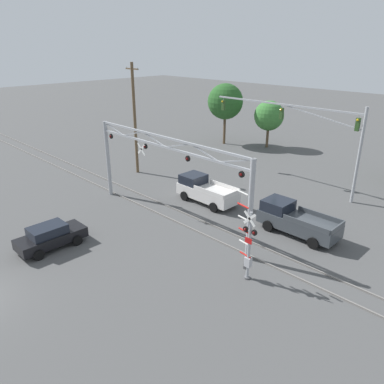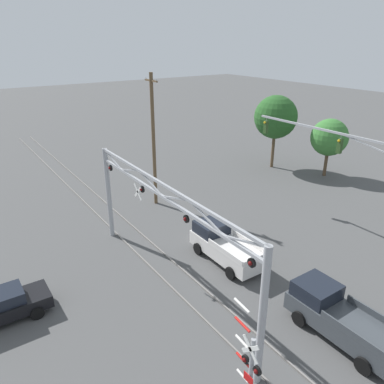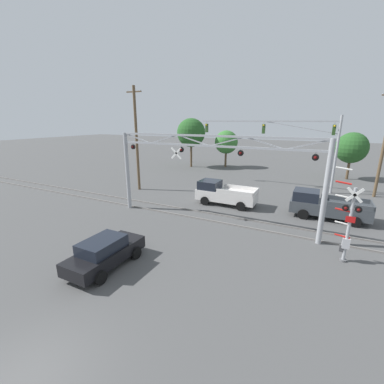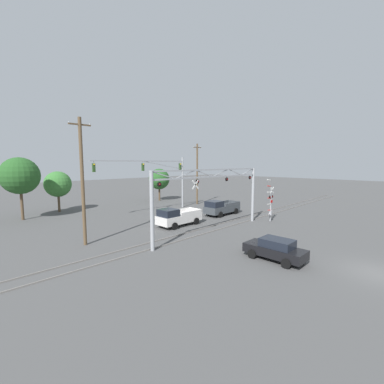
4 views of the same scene
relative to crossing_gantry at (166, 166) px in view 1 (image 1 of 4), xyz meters
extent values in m
cube|color=gray|center=(0.01, 0.28, -4.14)|extent=(80.00, 0.08, 0.10)
cube|color=gray|center=(0.01, 1.72, -4.14)|extent=(80.00, 0.08, 0.10)
cylinder|color=#9EA0A5|center=(-7.32, 0.00, -1.03)|extent=(0.31, 0.31, 6.32)
cylinder|color=#9EA0A5|center=(7.35, 0.00, -1.03)|extent=(0.31, 0.31, 6.32)
cube|color=#9EA0A5|center=(0.01, 0.00, 1.39)|extent=(14.99, 0.14, 0.14)
cube|color=#9EA0A5|center=(0.01, 0.00, 2.06)|extent=(14.99, 0.14, 0.14)
cube|color=#9EA0A5|center=(-6.10, 0.00, 1.73)|extent=(2.47, 0.08, 0.75)
cube|color=#9EA0A5|center=(-3.66, 0.00, 1.73)|extent=(2.47, 0.08, 0.75)
cube|color=#9EA0A5|center=(-1.21, 0.00, 1.73)|extent=(2.47, 0.08, 0.75)
cube|color=#9EA0A5|center=(1.23, 0.00, 1.73)|extent=(2.47, 0.08, 0.75)
cube|color=#9EA0A5|center=(3.68, 0.00, 1.73)|extent=(2.47, 0.08, 0.75)
cube|color=#9EA0A5|center=(6.13, 0.00, 1.73)|extent=(2.47, 0.08, 0.75)
cylinder|color=black|center=(-6.57, 0.00, 1.03)|extent=(0.38, 0.10, 0.38)
sphere|color=#590C0C|center=(-6.57, -0.07, 1.03)|extent=(0.18, 0.18, 0.18)
cylinder|color=#9EA0A5|center=(-6.57, 0.00, 1.27)|extent=(0.04, 0.04, 0.10)
cylinder|color=black|center=(-2.18, 0.00, 1.03)|extent=(0.38, 0.10, 0.38)
sphere|color=#590C0C|center=(-2.18, -0.07, 1.03)|extent=(0.18, 0.18, 0.18)
cylinder|color=#9EA0A5|center=(-2.18, 0.00, 1.27)|extent=(0.04, 0.04, 0.10)
cylinder|color=black|center=(2.21, 0.00, 1.03)|extent=(0.38, 0.10, 0.38)
sphere|color=#590C0C|center=(2.21, -0.07, 1.03)|extent=(0.18, 0.18, 0.18)
cylinder|color=#9EA0A5|center=(2.21, 0.00, 1.27)|extent=(0.04, 0.04, 0.10)
cylinder|color=black|center=(6.59, 0.00, 1.03)|extent=(0.38, 0.10, 0.38)
sphere|color=#590C0C|center=(6.59, -0.07, 1.03)|extent=(0.18, 0.18, 0.18)
cylinder|color=#9EA0A5|center=(6.59, 0.00, 1.27)|extent=(0.04, 0.04, 0.10)
cube|color=white|center=(-2.56, -0.10, 0.77)|extent=(0.88, 0.03, 0.88)
cube|color=white|center=(-2.56, -0.10, 0.77)|extent=(0.88, 0.03, 0.88)
cylinder|color=black|center=(-2.56, -0.12, 0.77)|extent=(0.04, 0.04, 0.02)
cylinder|color=#9EA0A5|center=(8.60, -1.67, -2.16)|extent=(0.16, 0.16, 4.06)
cylinder|color=#59595B|center=(8.60, -1.67, -4.14)|extent=(0.35, 0.35, 0.10)
cube|color=white|center=(8.60, -1.78, -0.48)|extent=(0.78, 0.03, 0.78)
cube|color=white|center=(8.60, -1.78, -0.48)|extent=(0.78, 0.03, 0.78)
cylinder|color=black|center=(8.60, -1.80, -0.48)|extent=(0.04, 0.04, 0.02)
cylinder|color=black|center=(8.32, -1.67, -1.23)|extent=(0.32, 0.09, 0.32)
sphere|color=#590C0C|center=(8.32, -1.73, -1.23)|extent=(0.16, 0.16, 0.16)
cylinder|color=black|center=(8.88, -1.67, -1.23)|extent=(0.32, 0.09, 0.32)
sphere|color=#590C0C|center=(8.88, -1.73, -1.23)|extent=(0.16, 0.16, 0.16)
cube|color=#9EA0A5|center=(8.60, -1.67, -1.23)|extent=(0.64, 0.06, 0.06)
cube|color=red|center=(8.60, -1.77, -1.78)|extent=(0.44, 0.02, 0.32)
cube|color=#B2B2B7|center=(8.60, -1.67, -3.14)|extent=(0.36, 0.28, 0.56)
cylinder|color=red|center=(8.37, -1.67, -2.78)|extent=(0.72, 0.09, 0.17)
cylinder|color=white|center=(8.29, -1.67, -2.07)|extent=(0.72, 0.09, 0.17)
cylinder|color=red|center=(8.21, -1.67, -1.36)|extent=(0.72, 0.09, 0.17)
cylinder|color=white|center=(8.13, -1.67, -0.65)|extent=(0.72, 0.09, 0.17)
cylinder|color=red|center=(8.04, -1.67, 0.06)|extent=(0.72, 0.09, 0.17)
cylinder|color=white|center=(7.96, -1.67, 0.77)|extent=(0.72, 0.09, 0.17)
cube|color=#3F3F42|center=(8.46, -1.67, -3.49)|extent=(0.24, 0.12, 0.36)
cylinder|color=#9EA0A5|center=(8.15, 12.97, -0.31)|extent=(0.24, 0.24, 7.75)
cube|color=#9EA0A5|center=(0.87, 12.97, 2.96)|extent=(14.55, 0.14, 0.14)
cube|color=#9EA0A5|center=(4.51, 12.97, 2.36)|extent=(7.29, 0.08, 1.28)
cylinder|color=#9EA0A5|center=(-5.90, 12.97, 2.81)|extent=(0.04, 0.04, 0.30)
cube|color=#28471E|center=(-5.90, 12.97, 2.16)|extent=(0.30, 0.26, 1.00)
sphere|color=yellow|center=(-5.90, 12.81, 2.53)|extent=(0.18, 0.18, 0.18)
cylinder|color=#9EA0A5|center=(0.87, 12.97, 2.81)|extent=(0.04, 0.04, 0.30)
cube|color=#28471E|center=(0.87, 12.97, 2.16)|extent=(0.30, 0.26, 1.00)
sphere|color=yellow|center=(0.87, 12.81, 2.53)|extent=(0.18, 0.18, 0.18)
cylinder|color=#9EA0A5|center=(7.65, 12.97, 2.81)|extent=(0.04, 0.04, 0.30)
cube|color=#28471E|center=(7.65, 12.97, 2.16)|extent=(0.30, 0.26, 1.00)
sphere|color=yellow|center=(7.65, 12.81, 2.53)|extent=(0.18, 0.18, 0.18)
cube|color=silver|center=(-0.23, 4.59, -3.36)|extent=(5.25, 2.02, 0.89)
cube|color=black|center=(-1.83, 4.59, -2.54)|extent=(1.75, 1.86, 0.75)
cube|color=silver|center=(0.74, 3.62, -2.75)|extent=(3.10, 0.08, 0.34)
cube|color=silver|center=(0.74, 5.56, -2.75)|extent=(3.10, 0.08, 0.34)
cube|color=silver|center=(2.35, 4.59, -2.75)|extent=(0.10, 1.94, 0.34)
cylinder|color=black|center=(-1.86, 3.57, -3.80)|extent=(0.77, 0.24, 0.77)
cylinder|color=black|center=(-1.86, 5.61, -3.80)|extent=(0.77, 0.24, 0.77)
cylinder|color=black|center=(1.40, 3.57, -3.80)|extent=(0.77, 0.24, 0.77)
cylinder|color=black|center=(1.40, 5.61, -3.80)|extent=(0.77, 0.24, 0.77)
cube|color=#3D4247|center=(7.87, 4.91, -3.36)|extent=(5.48, 2.02, 0.89)
cube|color=black|center=(6.19, 4.91, -2.54)|extent=(1.82, 1.86, 0.75)
cube|color=#3D4247|center=(8.88, 3.94, -2.75)|extent=(3.26, 0.08, 0.34)
cube|color=#3D4247|center=(8.88, 5.88, -2.75)|extent=(3.26, 0.08, 0.34)
cube|color=#3D4247|center=(10.56, 4.91, -2.75)|extent=(0.10, 1.94, 0.34)
cylinder|color=black|center=(6.17, 3.89, -3.80)|extent=(0.77, 0.24, 0.77)
cylinder|color=black|center=(6.17, 5.94, -3.80)|extent=(0.77, 0.24, 0.77)
cylinder|color=black|center=(9.57, 3.89, -3.80)|extent=(0.77, 0.24, 0.77)
cylinder|color=black|center=(9.57, 5.94, -3.80)|extent=(0.77, 0.24, 0.77)
cube|color=black|center=(-2.34, -7.74, -3.54)|extent=(1.76, 4.25, 0.65)
cube|color=black|center=(-2.34, -7.91, -2.92)|extent=(1.49, 2.21, 0.58)
cylinder|color=black|center=(-3.23, -6.47, -3.86)|extent=(0.24, 0.65, 0.65)
cylinder|color=black|center=(-1.45, -6.47, -3.86)|extent=(0.24, 0.65, 0.65)
cylinder|color=black|center=(-3.23, -9.02, -3.86)|extent=(0.24, 0.65, 0.65)
cylinder|color=black|center=(-1.45, -9.02, -3.86)|extent=(0.24, 0.65, 0.65)
cylinder|color=brown|center=(-10.43, 5.26, 1.09)|extent=(0.28, 0.28, 10.57)
cube|color=brown|center=(-10.43, 5.26, 5.78)|extent=(1.80, 0.12, 0.12)
cylinder|color=silver|center=(-11.25, 5.26, 5.88)|extent=(0.08, 0.08, 0.12)
cylinder|color=silver|center=(-9.61, 5.26, 5.88)|extent=(0.08, 0.08, 0.12)
cylinder|color=brown|center=(-11.73, 20.23, -2.27)|extent=(0.32, 0.32, 3.83)
sphere|color=#265623|center=(-11.73, 20.23, 1.19)|extent=(4.41, 4.41, 4.41)
cylinder|color=brown|center=(-6.78, 22.65, -2.85)|extent=(0.32, 0.32, 2.68)
sphere|color=#387533|center=(-6.78, 22.65, -0.25)|extent=(3.60, 3.60, 3.60)
camera|label=1|loc=(18.83, -16.27, 8.02)|focal=35.00mm
camera|label=2|loc=(15.08, -8.48, 8.77)|focal=35.00mm
camera|label=3|loc=(6.91, -16.23, 3.09)|focal=24.00mm
camera|label=4|loc=(-19.09, -15.97, 2.70)|focal=24.00mm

